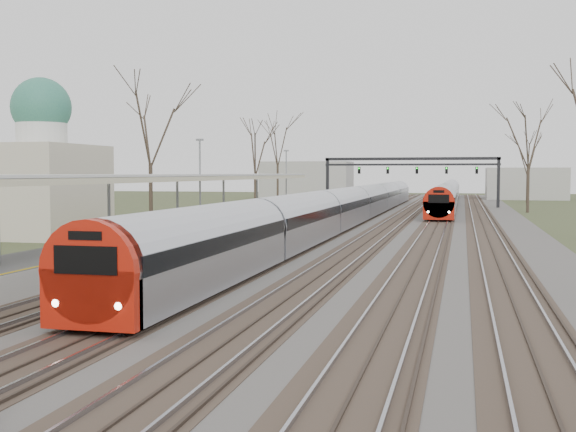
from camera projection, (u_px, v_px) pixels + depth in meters
The scene contains 8 objects.
track_bed at pixel (384, 224), 58.52m from camera, with size 24.00×160.00×0.22m.
platform at pixel (200, 234), 43.71m from camera, with size 3.50×69.00×1.00m, color #9E9B93.
canopy at pixel (170, 178), 39.13m from camera, with size 4.10×50.00×3.11m.
dome_building at pixel (19, 180), 46.99m from camera, with size 10.00×8.00×10.30m.
signal_gantry at pixel (411, 167), 87.32m from camera, with size 21.00×0.59×6.08m.
tree_west_far at pixel (150, 123), 55.32m from camera, with size 5.50×5.50×11.33m.
train_near at pixel (354, 205), 61.18m from camera, with size 2.62×90.21×3.05m.
train_far at pixel (448, 193), 95.84m from camera, with size 2.62×75.21×3.05m.
Camera 1 is at (6.43, -3.58, 4.17)m, focal length 45.00 mm.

